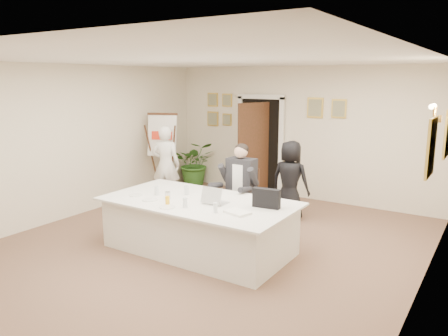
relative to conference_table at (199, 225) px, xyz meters
The scene contains 27 objects.
floor 0.41m from the conference_table, 86.25° to the left, with size 7.00×7.00×0.00m, color brown.
ceiling 2.41m from the conference_table, 86.25° to the left, with size 6.00×7.00×0.02m, color white.
wall_back 3.76m from the conference_table, 89.87° to the left, with size 6.00×0.10×2.80m, color white.
wall_left 3.16m from the conference_table, behind, with size 0.10×7.00×2.80m, color white.
wall_right 3.17m from the conference_table, ahead, with size 0.10×7.00×2.80m, color white.
doorway 3.61m from the conference_table, 104.24° to the left, with size 1.14×0.86×2.20m.
pictures_back_wall 3.96m from the conference_table, 102.42° to the left, with size 3.40×0.06×0.80m, color gold, non-canonical shape.
pictures_right_wall 3.53m from the conference_table, 23.98° to the left, with size 0.06×2.20×0.80m, color gold, non-canonical shape.
wall_sconce 3.62m from the conference_table, 24.49° to the left, with size 0.20×0.30×0.24m, color #BD8F3C, non-canonical shape.
conference_table is the anchor object (origin of this frame).
seated_man 1.13m from the conference_table, 86.30° to the left, with size 0.65×0.69×1.51m, color black, non-canonical shape.
flip_chart 3.32m from the conference_table, 139.33° to the left, with size 0.64×0.51×1.79m.
standing_man 2.74m from the conference_table, 140.49° to the left, with size 0.59×0.38×1.61m, color white.
standing_woman 2.21m from the conference_table, 76.55° to the left, with size 0.71×0.46×1.45m, color black.
potted_palm 4.18m from the conference_table, 127.20° to the left, with size 0.96×0.83×1.07m, color #306421.
laptop 0.60m from the conference_table, ahead, with size 0.32×0.35×0.28m, color #B7BABC, non-canonical shape.
laptop_bag 1.15m from the conference_table, 11.65° to the left, with size 0.39×0.11×0.27m, color black.
paper_stack 0.94m from the conference_table, 16.59° to the right, with size 0.33×0.23×0.03m, color white.
plate_left 1.09m from the conference_table, 162.00° to the right, with size 0.20×0.20×0.01m, color white.
plate_mid 0.82m from the conference_table, 147.20° to the right, with size 0.22×0.22×0.01m, color white.
plate_near 0.68m from the conference_table, 106.07° to the right, with size 0.22×0.22×0.01m, color white.
glass_a 0.86m from the conference_table, behind, with size 0.07×0.07×0.14m, color silver.
glass_b 0.61m from the conference_table, 81.58° to the right, with size 0.06×0.06×0.14m, color silver.
glass_c 0.80m from the conference_table, 34.35° to the right, with size 0.06×0.06×0.14m, color silver.
glass_d 0.60m from the conference_table, 155.01° to the left, with size 0.07×0.07×0.14m, color silver.
oj_glass 0.67m from the conference_table, 117.40° to the right, with size 0.06×0.06×0.13m, color yellow.
steel_jug 0.64m from the conference_table, 155.83° to the right, with size 0.08×0.08×0.11m, color silver.
Camera 1 is at (3.67, -5.14, 2.53)m, focal length 35.00 mm.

